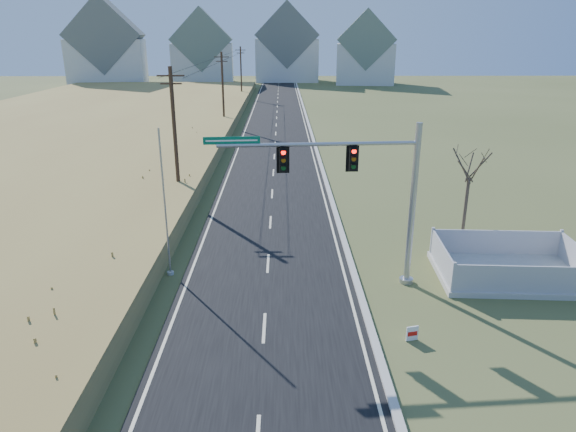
# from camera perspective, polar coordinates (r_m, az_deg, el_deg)

# --- Properties ---
(ground) EXTENTS (260.00, 260.00, 0.00)m
(ground) POSITION_cam_1_polar(r_m,az_deg,el_deg) (22.36, -2.49, -9.72)
(ground) COLOR #4C5328
(ground) RESTS_ON ground
(road) EXTENTS (8.00, 180.00, 0.06)m
(road) POSITION_cam_1_polar(r_m,az_deg,el_deg) (70.35, -1.29, 10.59)
(road) COLOR black
(road) RESTS_ON ground
(curb) EXTENTS (0.30, 180.00, 0.18)m
(curb) POSITION_cam_1_polar(r_m,az_deg,el_deg) (70.42, 2.15, 10.64)
(curb) COLOR #B2AFA8
(curb) RESTS_ON ground
(reed_marsh) EXTENTS (38.00, 110.00, 1.30)m
(reed_marsh) POSITION_cam_1_polar(r_m,az_deg,el_deg) (65.25, -23.24, 8.89)
(reed_marsh) COLOR #9F8E48
(reed_marsh) RESTS_ON ground
(utility_pole_near) EXTENTS (1.80, 0.26, 9.00)m
(utility_pole_near) POSITION_cam_1_polar(r_m,az_deg,el_deg) (35.80, -12.47, 9.03)
(utility_pole_near) COLOR #422D1E
(utility_pole_near) RESTS_ON ground
(utility_pole_mid) EXTENTS (1.80, 0.26, 9.00)m
(utility_pole_mid) POSITION_cam_1_polar(r_m,az_deg,el_deg) (65.21, -7.25, 13.86)
(utility_pole_mid) COLOR #422D1E
(utility_pole_mid) RESTS_ON ground
(utility_pole_far) EXTENTS (1.80, 0.26, 9.00)m
(utility_pole_far) POSITION_cam_1_polar(r_m,az_deg,el_deg) (94.98, -5.24, 15.65)
(utility_pole_far) COLOR #422D1E
(utility_pole_far) RESTS_ON ground
(condo_nw) EXTENTS (17.69, 13.38, 19.05)m
(condo_nw) POSITION_cam_1_polar(r_m,az_deg,el_deg) (125.66, -19.51, 16.97)
(condo_nw) COLOR silver
(condo_nw) RESTS_ON ground
(condo_nnw) EXTENTS (14.93, 11.17, 17.03)m
(condo_nnw) POSITION_cam_1_polar(r_m,az_deg,el_deg) (128.93, -9.47, 17.47)
(condo_nnw) COLOR silver
(condo_nnw) RESTS_ON ground
(condo_n) EXTENTS (15.27, 10.20, 18.54)m
(condo_n) POSITION_cam_1_polar(r_m,az_deg,el_deg) (131.55, -0.13, 18.05)
(condo_n) COLOR silver
(condo_n) RESTS_ON ground
(condo_ne) EXTENTS (14.12, 10.51, 16.52)m
(condo_ne) POSITION_cam_1_polar(r_m,az_deg,el_deg) (125.07, 8.58, 17.41)
(condo_ne) COLOR silver
(condo_ne) RESTS_ON ground
(traffic_signal_mast) EXTENTS (9.33, 0.97, 7.44)m
(traffic_signal_mast) POSITION_cam_1_polar(r_m,az_deg,el_deg) (22.61, 9.27, 2.89)
(traffic_signal_mast) COLOR #9EA0A5
(traffic_signal_mast) RESTS_ON ground
(fence_enclosure) EXTENTS (6.98, 4.98, 1.54)m
(fence_enclosure) POSITION_cam_1_polar(r_m,az_deg,el_deg) (26.71, 23.31, -5.62)
(fence_enclosure) COLOR #B7B5AD
(fence_enclosure) RESTS_ON ground
(open_sign) EXTENTS (0.48, 0.17, 0.59)m
(open_sign) POSITION_cam_1_polar(r_m,az_deg,el_deg) (20.30, 13.64, -12.56)
(open_sign) COLOR white
(open_sign) RESTS_ON ground
(flagpole) EXTENTS (0.32, 0.32, 7.07)m
(flagpole) POSITION_cam_1_polar(r_m,az_deg,el_deg) (24.46, -13.40, -0.36)
(flagpole) COLOR #B7B5AD
(flagpole) RESTS_ON ground
(bare_tree) EXTENTS (2.17, 2.17, 5.76)m
(bare_tree) POSITION_cam_1_polar(r_m,az_deg,el_deg) (28.25, 19.65, 5.54)
(bare_tree) COLOR #4C3F33
(bare_tree) RESTS_ON ground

